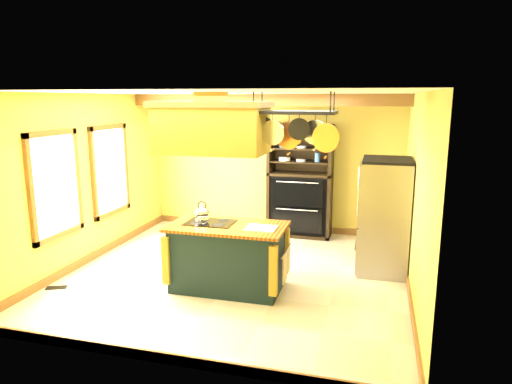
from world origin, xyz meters
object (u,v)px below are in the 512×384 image
at_px(refrigerator, 383,219).
at_px(kitchen_island, 228,256).
at_px(hutch, 300,192).
at_px(range_hood, 212,126).
at_px(pot_rack, 295,123).

bearing_deg(refrigerator, kitchen_island, -148.72).
bearing_deg(hutch, refrigerator, -45.26).
height_order(kitchen_island, range_hood, range_hood).
height_order(kitchen_island, pot_rack, pot_rack).
xyz_separation_m(range_hood, pot_rack, (1.11, 0.00, 0.06)).
relative_size(kitchen_island, pot_rack, 1.40).
distance_m(pot_rack, hutch, 3.21).
bearing_deg(refrigerator, range_hood, -150.97).
bearing_deg(kitchen_island, hutch, 79.02).
distance_m(pot_rack, refrigerator, 2.27).
bearing_deg(pot_rack, refrigerator, 47.46).
bearing_deg(range_hood, pot_rack, 0.00).
height_order(pot_rack, refrigerator, pot_rack).
bearing_deg(hutch, range_hood, -104.51).
height_order(refrigerator, hutch, hutch).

